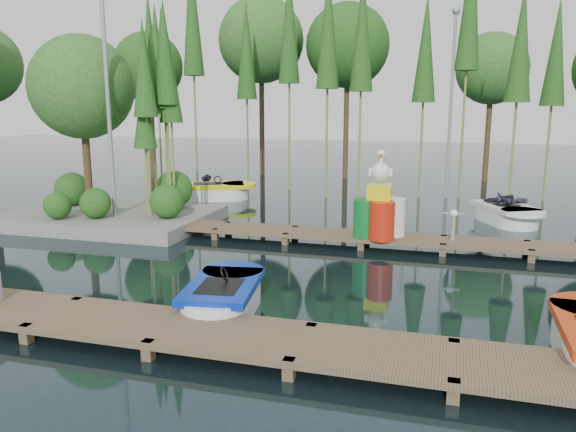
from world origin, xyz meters
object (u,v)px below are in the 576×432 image
(island, at_px, (102,121))
(drum_cluster, at_px, (380,212))
(yellow_barrel, at_px, (383,220))
(boat_blue, at_px, (224,297))
(boat_yellow_far, at_px, (215,191))

(island, relative_size, drum_cluster, 2.99)
(island, bearing_deg, drum_cluster, -6.21)
(yellow_barrel, height_order, drum_cluster, drum_cluster)
(island, xyz_separation_m, drum_cluster, (8.73, -0.95, -2.22))
(island, relative_size, boat_blue, 2.45)
(island, relative_size, yellow_barrel, 7.84)
(yellow_barrel, xyz_separation_m, drum_cluster, (-0.05, -0.16, 0.23))
(boat_yellow_far, height_order, drum_cluster, drum_cluster)
(boat_yellow_far, relative_size, yellow_barrel, 3.84)
(yellow_barrel, bearing_deg, boat_blue, -111.81)
(island, bearing_deg, boat_yellow_far, 71.79)
(island, relative_size, boat_yellow_far, 2.04)
(island, distance_m, boat_blue, 9.56)
(island, distance_m, drum_cluster, 9.06)
(boat_blue, bearing_deg, yellow_barrel, 59.50)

